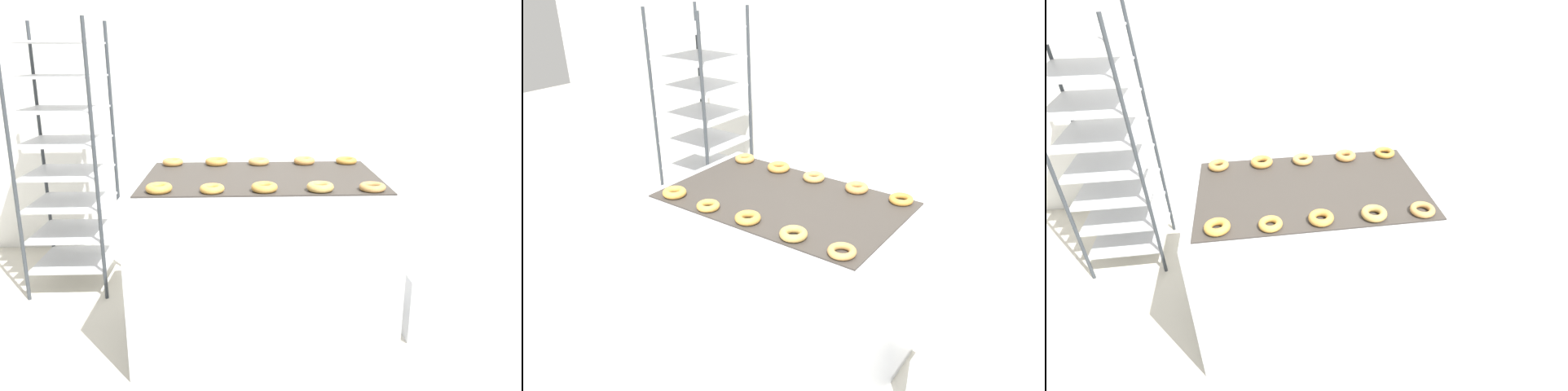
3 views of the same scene
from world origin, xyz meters
TOP-DOWN VIEW (x-y plane):
  - wall_back at (0.00, 2.12)m, footprint 8.00×0.05m
  - fryer_machine at (0.00, 0.67)m, footprint 1.31×0.84m
  - baking_rack_cart at (-1.25, 1.40)m, footprint 0.52×0.52m
  - glaze_bin at (0.97, 0.68)m, footprint 0.34×0.28m
  - donut_near_leftmost at (-0.49, 0.38)m, footprint 0.12×0.12m
  - donut_near_left at (-0.24, 0.36)m, footprint 0.11×0.11m
  - donut_near_center at (0.00, 0.37)m, footprint 0.12×0.12m
  - donut_near_right at (0.26, 0.37)m, footprint 0.13×0.13m
  - donut_near_rightmost at (0.51, 0.37)m, footprint 0.12×0.12m
  - donut_far_leftmost at (-0.50, 0.97)m, footprint 0.12×0.12m
  - donut_far_left at (-0.25, 0.97)m, footprint 0.13×0.13m
  - donut_far_center at (-0.01, 0.97)m, footprint 0.12×0.12m
  - donut_far_right at (0.26, 0.97)m, footprint 0.12×0.12m
  - donut_far_rightmost at (0.51, 0.98)m, footprint 0.12×0.12m

SIDE VIEW (x-z plane):
  - glaze_bin at x=0.97m, z-range 0.00..0.37m
  - fryer_machine at x=0.00m, z-range 0.00..0.93m
  - baking_rack_cart at x=-1.25m, z-range 0.01..1.77m
  - donut_near_rightmost at x=0.51m, z-range 0.93..0.96m
  - donut_far_rightmost at x=0.51m, z-range 0.93..0.96m
  - donut_near_left at x=-0.24m, z-range 0.93..0.96m
  - donut_far_center at x=-0.01m, z-range 0.93..0.96m
  - donut_far_leftmost at x=-0.50m, z-range 0.93..0.96m
  - donut_near_right at x=0.26m, z-range 0.93..0.96m
  - donut_near_center at x=0.00m, z-range 0.93..0.96m
  - donut_far_left at x=-0.25m, z-range 0.93..0.96m
  - donut_near_leftmost at x=-0.49m, z-range 0.93..0.96m
  - donut_far_right at x=0.26m, z-range 0.93..0.96m
  - wall_back at x=0.00m, z-range 0.00..2.80m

